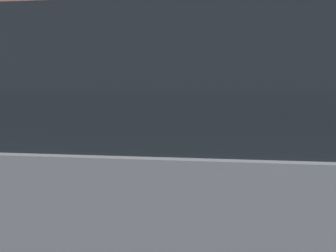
# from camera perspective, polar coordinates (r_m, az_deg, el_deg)

# --- Properties ---
(sidewalk_curb) EXTENTS (36.00, 2.34, 0.13)m
(sidewalk_curb) POSITION_cam_1_polar(r_m,az_deg,el_deg) (5.49, 6.10, -10.05)
(sidewalk_curb) COLOR #ADA8A0
(sidewalk_curb) RESTS_ON ground
(parking_meter) EXTENTS (0.19, 0.20, 1.58)m
(parking_meter) POSITION_cam_1_polar(r_m,az_deg,el_deg) (4.46, 5.56, 2.67)
(parking_meter) COLOR slate
(parking_meter) RESTS_ON sidewalk_curb
(pedestrian_at_meter) EXTENTS (0.63, 0.53, 1.74)m
(pedestrian_at_meter) POSITION_cam_1_polar(r_m,az_deg,el_deg) (4.56, -2.52, 0.51)
(pedestrian_at_meter) COLOR #1E233F
(pedestrian_at_meter) RESTS_ON sidewalk_curb
(parked_hatchback_gray) EXTENTS (4.01, 1.79, 1.81)m
(parked_hatchback_gray) POSITION_cam_1_polar(r_m,az_deg,el_deg) (3.03, -0.05, -5.55)
(parked_hatchback_gray) COLOR slate
(parked_hatchback_gray) RESTS_ON ground
(background_railing) EXTENTS (24.06, 0.06, 1.12)m
(background_railing) POSITION_cam_1_polar(r_m,az_deg,el_deg) (6.31, 6.92, -0.21)
(background_railing) COLOR black
(background_railing) RESTS_ON sidewalk_curb
(backdrop_wall) EXTENTS (32.00, 0.50, 3.22)m
(backdrop_wall) POSITION_cam_1_polar(r_m,az_deg,el_deg) (8.18, 7.90, 5.71)
(backdrop_wall) COLOR brown
(backdrop_wall) RESTS_ON ground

